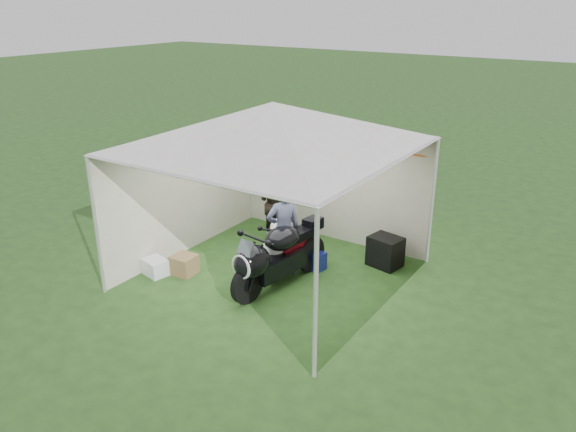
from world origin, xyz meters
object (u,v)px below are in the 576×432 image
Objects in this scene: equipment_box at (385,251)px; crate_0 at (156,267)px; motorcycle_white at (280,241)px; motorcycle_black at (275,255)px; crate_1 at (184,265)px; canopy_tent at (274,129)px; person_blue_jacket at (284,230)px; person_dark_jacket at (277,202)px; paddock_stand at (313,260)px.

equipment_box is 4.05m from crate_0.
crate_0 is at bearing -161.80° from motorcycle_white.
motorcycle_black reaches higher than crate_1.
canopy_tent is 2.88m from crate_1.
person_blue_jacket is (0.21, -0.19, 0.33)m from motorcycle_white.
crate_1 is at bearing -20.88° from person_blue_jacket.
crate_1 is at bearing -141.48° from equipment_box.
paddock_stand is at bearing 164.67° from person_dark_jacket.
person_blue_jacket is 4.37× the size of crate_1.
person_dark_jacket is 1.34m from person_blue_jacket.
crate_0 is at bearing -141.47° from paddock_stand.
paddock_stand reaches higher than crate_0.
person_dark_jacket is 4.49× the size of crate_1.
paddock_stand is 0.26× the size of person_blue_jacket.
motorcycle_black is 1.07m from paddock_stand.
crate_0 is at bearing -151.43° from motorcycle_black.
person_blue_jacket is 1.85m from crate_1.
motorcycle_black is 1.84m from person_dark_jacket.
equipment_box is at bearing 38.52° from crate_1.
motorcycle_black is 2.14m from equipment_box.
crate_1 is at bearing -148.61° from canopy_tent.
person_dark_jacket reaches higher than crate_0.
person_blue_jacket is at bearing 116.57° from motorcycle_black.
person_dark_jacket is at bearing 131.66° from motorcycle_black.
canopy_tent is 13.40× the size of crate_0.
person_blue_jacket reaches higher than crate_1.
motorcycle_black is at bearing -84.14° from motorcycle_white.
paddock_stand is 1.13× the size of crate_1.
equipment_box is at bearing 44.17° from canopy_tent.
crate_0 is 0.50m from crate_1.
person_dark_jacket reaches higher than person_blue_jacket.
canopy_tent is at bearing 132.99° from motorcycle_black.
equipment_box is 1.31× the size of crate_0.
equipment_box reaches higher than paddock_stand.
canopy_tent reaches higher than motorcycle_white.
canopy_tent is at bearing -93.12° from motorcycle_white.
canopy_tent is 3.20m from crate_0.
motorcycle_white is 1.71m from crate_1.
canopy_tent is at bearing -6.84° from person_blue_jacket.
person_blue_jacket is (0.10, 0.11, -1.75)m from canopy_tent.
crate_1 is at bearing 36.81° from crate_0.
crate_0 is (-1.64, -1.42, -0.36)m from motorcycle_white.
motorcycle_white is 4.02× the size of paddock_stand.
motorcycle_black is at bearing 54.70° from person_blue_jacket.
motorcycle_black is 1.26× the size of person_dark_jacket.
crate_1 is (-1.45, -0.93, -0.66)m from person_blue_jacket.
motorcycle_black is at bearing 133.82° from person_dark_jacket.
crate_1 is (-1.35, -0.82, -2.41)m from canopy_tent.
crate_0 is (-1.01, -2.27, -0.71)m from person_dark_jacket.
crate_1 reaches higher than paddock_stand.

